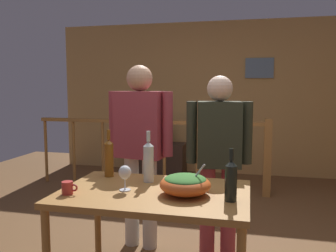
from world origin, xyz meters
name	(u,v)px	position (x,y,z in m)	size (l,w,h in m)	color
back_wall	(221,98)	(0.00, 3.22, 1.26)	(5.58, 0.10, 2.52)	tan
framed_picture	(259,68)	(0.61, 3.16, 1.75)	(0.44, 0.03, 0.32)	slate
stair_railing	(180,145)	(-0.45, 2.02, 0.64)	(3.35, 0.10, 1.04)	#9E6B33
tv_console	(158,158)	(-0.99, 2.87, 0.26)	(0.90, 0.40, 0.52)	#38281E
flat_screen_tv	(158,129)	(-0.99, 2.84, 0.75)	(0.50, 0.12, 0.39)	black
serving_table	(154,203)	(-0.11, -0.55, 0.70)	(1.22, 0.80, 0.78)	#9E6B33
salad_bowl	(185,183)	(0.10, -0.58, 0.85)	(0.32, 0.32, 0.20)	#DB5B23
wine_glass	(125,173)	(-0.30, -0.59, 0.89)	(0.08, 0.08, 0.17)	silver
wine_bottle_amber	(109,157)	(-0.54, -0.27, 0.92)	(0.07, 0.07, 0.35)	brown
wine_bottle_clear	(149,161)	(-0.21, -0.35, 0.93)	(0.07, 0.07, 0.36)	silver
wine_bottle_dark	(231,180)	(0.38, -0.64, 0.91)	(0.07, 0.07, 0.31)	black
mug_red	(68,188)	(-0.62, -0.74, 0.82)	(0.11, 0.07, 0.08)	#B7332D
person_standing_left	(140,141)	(-0.46, 0.25, 0.97)	(0.61, 0.28, 1.64)	beige
person_standing_right	(219,152)	(0.23, 0.25, 0.90)	(0.55, 0.27, 1.54)	#9E3842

